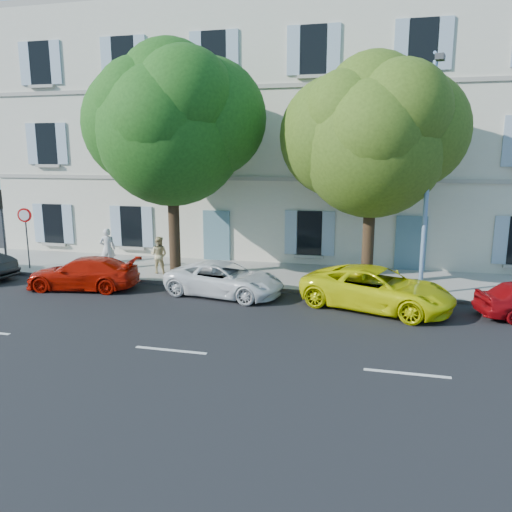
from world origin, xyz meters
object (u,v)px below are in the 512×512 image
(car_yellow_supercar, at_px, (377,289))
(road_sign, at_px, (26,225))
(tree_right, at_px, (373,145))
(pedestrian_b, at_px, (159,255))
(car_red_coupe, at_px, (83,273))
(street_lamp, at_px, (429,166))
(pedestrian_a, at_px, (108,249))
(car_white_coupe, at_px, (225,279))
(traffic_light, at_px, (0,212))
(tree_left, at_px, (171,132))

(car_yellow_supercar, height_order, road_sign, road_sign)
(tree_right, height_order, pedestrian_b, tree_right)
(car_red_coupe, bearing_deg, road_sign, -124.42)
(tree_right, xyz_separation_m, street_lamp, (1.90, -1.01, -0.75))
(tree_right, bearing_deg, street_lamp, -28.00)
(car_yellow_supercar, xyz_separation_m, road_sign, (-14.92, 1.89, 1.37))
(tree_right, relative_size, road_sign, 3.09)
(car_red_coupe, xyz_separation_m, car_yellow_supercar, (10.97, 0.09, 0.08))
(tree_right, height_order, street_lamp, tree_right)
(pedestrian_a, distance_m, pedestrian_b, 2.51)
(car_white_coupe, height_order, pedestrian_b, pedestrian_b)
(car_red_coupe, xyz_separation_m, tree_right, (10.57, 2.54, 4.82))
(car_red_coupe, distance_m, car_yellow_supercar, 10.97)
(car_red_coupe, distance_m, traffic_light, 5.61)
(tree_left, bearing_deg, traffic_light, -176.32)
(pedestrian_b, bearing_deg, road_sign, 6.38)
(car_red_coupe, relative_size, street_lamp, 0.53)
(car_white_coupe, xyz_separation_m, road_sign, (-9.50, 1.54, 1.46))
(car_yellow_supercar, xyz_separation_m, pedestrian_a, (-11.47, 2.64, 0.36))
(tree_left, bearing_deg, car_red_coupe, -142.68)
(street_lamp, relative_size, pedestrian_b, 5.12)
(street_lamp, bearing_deg, tree_right, 152.00)
(car_white_coupe, height_order, tree_right, tree_right)
(tree_left, xyz_separation_m, pedestrian_b, (-0.88, 0.35, -5.01))
(tree_left, distance_m, tree_right, 7.72)
(road_sign, distance_m, pedestrian_a, 3.68)
(car_red_coupe, bearing_deg, car_white_coupe, 86.78)
(pedestrian_b, bearing_deg, traffic_light, 8.05)
(car_white_coupe, distance_m, tree_right, 7.28)
(tree_right, distance_m, road_sign, 14.92)
(car_yellow_supercar, relative_size, traffic_light, 1.45)
(car_yellow_supercar, xyz_separation_m, traffic_light, (-15.92, 1.60, 1.95))
(car_red_coupe, height_order, tree_right, tree_right)
(traffic_light, distance_m, street_lamp, 17.54)
(traffic_light, height_order, pedestrian_a, traffic_light)
(tree_left, xyz_separation_m, road_sign, (-6.83, -0.21, -3.87))
(car_yellow_supercar, distance_m, tree_left, 9.87)
(car_white_coupe, distance_m, pedestrian_b, 4.13)
(pedestrian_a, bearing_deg, pedestrian_b, 152.36)
(car_yellow_supercar, distance_m, street_lamp, 4.50)
(car_white_coupe, bearing_deg, pedestrian_a, 78.63)
(car_red_coupe, relative_size, pedestrian_a, 2.35)
(tree_left, bearing_deg, pedestrian_a, 170.96)
(car_red_coupe, height_order, traffic_light, traffic_light)
(tree_right, distance_m, pedestrian_b, 9.68)
(tree_left, distance_m, pedestrian_b, 5.10)
(tree_left, distance_m, pedestrian_a, 5.97)
(car_red_coupe, distance_m, tree_right, 11.89)
(tree_left, relative_size, pedestrian_a, 5.00)
(traffic_light, height_order, pedestrian_b, traffic_light)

